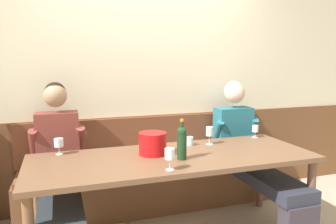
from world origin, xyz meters
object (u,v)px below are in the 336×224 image
(wine_bottle_clear_water, at_px, (182,142))
(wine_glass_near_bucket, at_px, (210,132))
(ice_bucket, at_px, (153,144))
(wine_glass_center_rear, at_px, (59,143))
(dining_table, at_px, (174,165))
(person_center_right_seat, at_px, (59,168))
(person_left_seat, at_px, (250,149))
(wine_glass_left_end, at_px, (170,155))
(wine_glass_right_end, at_px, (255,129))
(wall_bench, at_px, (152,182))
(water_tumbler_center, at_px, (190,141))

(wine_bottle_clear_water, height_order, wine_glass_near_bucket, wine_bottle_clear_water)
(ice_bucket, distance_m, wine_glass_center_rear, 0.78)
(dining_table, xyz_separation_m, person_center_right_seat, (-0.90, 0.32, -0.03))
(person_center_right_seat, xyz_separation_m, wine_bottle_clear_water, (0.93, -0.43, 0.25))
(person_center_right_seat, bearing_deg, person_left_seat, 0.07)
(wine_glass_left_end, distance_m, wine_glass_right_end, 1.32)
(wall_bench, relative_size, wine_glass_right_end, 20.97)
(person_left_seat, xyz_separation_m, ice_bucket, (-1.08, -0.23, 0.20))
(wine_glass_right_end, xyz_separation_m, water_tumbler_center, (-0.74, -0.07, -0.04))
(wine_glass_right_end, bearing_deg, wall_bench, 161.18)
(wine_glass_center_rear, bearing_deg, wall_bench, 20.72)
(ice_bucket, xyz_separation_m, wine_glass_near_bucket, (0.59, 0.15, 0.02))
(dining_table, height_order, wine_glass_near_bucket, wine_glass_near_bucket)
(wine_glass_right_end, distance_m, water_tumbler_center, 0.75)
(wine_glass_center_rear, height_order, wine_glass_right_end, wine_glass_center_rear)
(wine_glass_near_bucket, xyz_separation_m, wine_glass_center_rear, (-1.33, 0.10, -0.02))
(person_center_right_seat, distance_m, wine_glass_right_end, 1.90)
(dining_table, xyz_separation_m, person_left_seat, (0.92, 0.32, -0.04))
(person_left_seat, distance_m, wine_bottle_clear_water, 1.03)
(wine_glass_left_end, bearing_deg, wall_bench, 81.51)
(dining_table, distance_m, wine_bottle_clear_water, 0.25)
(wine_bottle_clear_water, distance_m, wine_glass_near_bucket, 0.54)
(wine_glass_left_end, bearing_deg, person_left_seat, 31.15)
(wall_bench, relative_size, wine_glass_center_rear, 19.27)
(wall_bench, bearing_deg, wine_bottle_clear_water, -88.14)
(wine_glass_left_end, xyz_separation_m, wine_glass_right_end, (1.14, 0.66, -0.03))
(wine_glass_near_bucket, bearing_deg, water_tumbler_center, 173.01)
(wall_bench, bearing_deg, ice_bucket, -104.92)
(wine_glass_right_end, bearing_deg, water_tumbler_center, -174.25)
(wine_glass_left_end, distance_m, wine_glass_center_rear, 1.00)
(dining_table, height_order, person_left_seat, person_left_seat)
(wine_glass_near_bucket, bearing_deg, person_left_seat, 9.49)
(person_left_seat, bearing_deg, wine_glass_center_rear, 179.50)
(wall_bench, relative_size, wine_glass_left_end, 16.45)
(wine_glass_left_end, bearing_deg, wine_glass_near_bucket, 44.14)
(wall_bench, distance_m, wine_glass_left_end, 1.17)
(person_center_right_seat, height_order, wine_glass_near_bucket, person_center_right_seat)
(person_left_seat, distance_m, ice_bucket, 1.12)
(ice_bucket, relative_size, wine_glass_center_rear, 1.69)
(wine_bottle_clear_water, bearing_deg, dining_table, 103.04)
(person_center_right_seat, distance_m, ice_bucket, 0.81)
(water_tumbler_center, bearing_deg, wine_bottle_clear_water, -120.88)
(dining_table, relative_size, wine_glass_center_rear, 17.07)
(wine_bottle_clear_water, bearing_deg, wall_bench, 91.86)
(person_center_right_seat, bearing_deg, dining_table, -19.51)
(ice_bucket, relative_size, wine_glass_right_end, 1.84)
(wine_bottle_clear_water, bearing_deg, water_tumbler_center, 59.12)
(person_left_seat, height_order, water_tumbler_center, person_left_seat)
(person_center_right_seat, height_order, ice_bucket, person_center_right_seat)
(wall_bench, bearing_deg, water_tumbler_center, -58.91)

